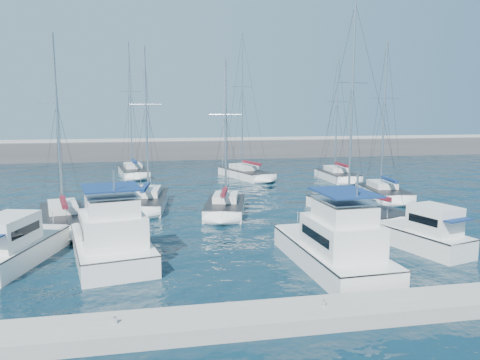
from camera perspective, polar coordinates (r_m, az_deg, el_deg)
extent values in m
plane|color=black|center=(29.54, 2.41, -7.71)|extent=(220.00, 220.00, 0.00)
cube|color=#424244|center=(80.18, -6.20, 3.36)|extent=(160.00, 6.00, 4.00)
cube|color=gray|center=(80.01, -6.23, 4.93)|extent=(160.00, 1.20, 0.50)
cube|color=gray|center=(19.55, 10.15, -15.69)|extent=(40.00, 2.20, 0.60)
cylinder|color=silver|center=(18.28, -14.97, -16.18)|extent=(0.16, 0.16, 0.25)
cylinder|color=silver|center=(19.38, 10.18, -14.55)|extent=(0.16, 0.16, 0.25)
cube|color=silver|center=(28.54, -25.33, -8.31)|extent=(4.30, 7.70, 1.60)
cube|color=#262628|center=(28.34, -25.43, -6.86)|extent=(4.35, 7.72, 0.08)
cube|color=silver|center=(27.40, -26.48, -5.61)|extent=(2.89, 3.82, 1.60)
cube|color=black|center=(27.38, -26.50, -5.44)|extent=(2.74, 3.18, 0.45)
cube|color=silver|center=(27.48, -15.42, -8.41)|extent=(5.35, 8.98, 1.60)
cube|color=#262628|center=(27.27, -15.48, -6.90)|extent=(5.42, 8.99, 0.08)
cube|color=silver|center=(26.08, -15.28, -5.68)|extent=(3.90, 4.45, 1.60)
cube|color=black|center=(26.06, -15.29, -5.51)|extent=(3.81, 3.70, 0.45)
cube|color=silver|center=(25.61, -15.33, -3.07)|extent=(3.05, 3.18, 0.90)
cube|color=navy|center=(25.43, -15.42, -0.87)|extent=(3.44, 3.62, 0.08)
cube|color=silver|center=(25.73, 11.03, -9.43)|extent=(3.78, 9.38, 1.60)
cube|color=#262628|center=(25.51, 11.08, -7.83)|extent=(3.85, 9.38, 0.08)
cube|color=silver|center=(24.30, 12.25, -6.61)|extent=(3.05, 4.41, 1.60)
cube|color=black|center=(24.28, 12.26, -6.43)|extent=(3.07, 3.56, 0.45)
cube|color=silver|center=(23.83, 12.56, -3.83)|extent=(2.42, 3.10, 0.90)
cube|color=navy|center=(23.64, 12.64, -1.46)|extent=(2.72, 3.54, 0.08)
cube|color=silver|center=(30.10, 21.49, -7.21)|extent=(3.73, 5.95, 1.60)
cube|color=#262628|center=(29.92, 21.57, -5.83)|extent=(3.78, 5.96, 0.08)
cube|color=silver|center=(29.30, 22.65, -4.48)|extent=(2.57, 3.00, 1.60)
cube|color=black|center=(29.28, 22.66, -4.33)|extent=(2.47, 2.52, 0.45)
cube|color=navy|center=(28.61, 24.23, -4.26)|extent=(2.22, 2.13, 0.07)
cube|color=silver|center=(36.29, -20.69, -4.68)|extent=(4.81, 9.09, 1.30)
cube|color=#262628|center=(36.16, -20.75, -3.71)|extent=(4.87, 9.11, 0.06)
cube|color=silver|center=(36.62, -20.82, -3.05)|extent=(2.73, 4.12, 0.55)
cylinder|color=silver|center=(36.27, -21.38, 6.84)|extent=(0.18, 0.18, 12.19)
cylinder|color=silver|center=(34.71, -20.71, -2.74)|extent=(1.06, 4.25, 0.12)
cube|color=#57111C|center=(34.59, -20.72, -2.52)|extent=(1.19, 3.87, 0.28)
cube|color=silver|center=(40.89, -11.20, -2.82)|extent=(3.94, 8.90, 1.30)
cube|color=#262628|center=(40.77, -11.23, -1.96)|extent=(4.00, 8.90, 0.06)
cube|color=silver|center=(41.24, -11.16, -1.38)|extent=(2.36, 3.96, 0.55)
cylinder|color=silver|center=(40.96, -11.36, 7.34)|extent=(0.18, 0.18, 12.10)
cylinder|color=silver|center=(39.36, -11.48, -1.06)|extent=(0.60, 4.29, 0.12)
cube|color=navy|center=(39.24, -11.51, -0.87)|extent=(0.78, 3.89, 0.28)
cube|color=silver|center=(37.64, -1.80, -3.65)|extent=(4.45, 7.49, 1.30)
cube|color=#262628|center=(37.51, -1.81, -2.71)|extent=(4.50, 7.50, 0.06)
cube|color=silver|center=(37.88, -1.76, -2.11)|extent=(2.54, 3.42, 0.55)
cylinder|color=silver|center=(37.50, -1.77, 6.35)|extent=(0.18, 0.18, 10.73)
cylinder|color=silver|center=(36.32, -1.94, -1.69)|extent=(0.93, 3.44, 0.12)
cube|color=#57111C|center=(36.19, -1.95, -1.49)|extent=(1.07, 3.15, 0.28)
cube|color=silver|center=(37.96, 13.94, -3.80)|extent=(5.20, 10.18, 1.30)
cube|color=#262628|center=(37.83, 13.97, -2.87)|extent=(5.26, 10.19, 0.06)
cube|color=silver|center=(38.24, 13.43, -2.24)|extent=(2.92, 4.60, 0.55)
cylinder|color=silver|center=(37.88, 13.50, 9.23)|extent=(0.18, 0.18, 14.81)
cylinder|color=silver|center=(36.55, 15.42, -1.94)|extent=(1.21, 4.77, 0.12)
cube|color=#57111C|center=(36.45, 15.53, -1.73)|extent=(1.32, 4.35, 0.28)
cube|color=silver|center=(46.05, 17.08, -1.76)|extent=(3.70, 7.40, 1.30)
cube|color=#262628|center=(45.94, 17.11, -0.99)|extent=(3.76, 7.40, 0.06)
cube|color=silver|center=(46.30, 16.92, -0.51)|extent=(2.25, 3.30, 0.55)
cylinder|color=silver|center=(46.01, 17.17, 7.89)|extent=(0.18, 0.18, 13.13)
cylinder|color=silver|center=(44.84, 17.68, -0.12)|extent=(0.48, 3.56, 0.12)
cube|color=navy|center=(44.72, 17.73, 0.05)|extent=(0.67, 3.23, 0.28)
cube|color=silver|center=(60.32, -12.86, 0.79)|extent=(4.18, 8.43, 1.30)
cube|color=#262628|center=(60.24, -12.88, 1.39)|extent=(4.23, 8.44, 0.06)
cube|color=silver|center=(60.70, -12.95, 1.74)|extent=(2.46, 3.78, 0.55)
cylinder|color=silver|center=(60.59, -13.23, 9.05)|extent=(0.18, 0.18, 15.06)
cylinder|color=silver|center=(58.95, -12.77, 2.09)|extent=(0.72, 4.01, 0.12)
cube|color=navy|center=(58.83, -12.76, 2.22)|extent=(0.89, 3.64, 0.28)
cube|color=silver|center=(57.26, 0.69, 0.60)|extent=(5.69, 9.60, 1.30)
cube|color=#262628|center=(57.17, 0.69, 1.22)|extent=(5.75, 9.62, 0.06)
cube|color=silver|center=(57.62, 0.42, 1.60)|extent=(3.12, 4.40, 0.55)
cylinder|color=silver|center=(57.50, 0.26, 9.73)|extent=(0.18, 0.18, 15.91)
cylinder|color=silver|center=(55.89, 1.38, 1.95)|extent=(1.48, 4.37, 0.12)
cube|color=#57111C|center=(55.78, 1.43, 2.09)|extent=(1.56, 4.01, 0.28)
cube|color=silver|center=(56.61, 11.76, 0.32)|extent=(3.03, 7.53, 1.30)
cube|color=#262628|center=(56.53, 11.78, 0.96)|extent=(3.09, 7.53, 0.06)
cube|color=silver|center=(56.92, 11.61, 1.34)|extent=(1.97, 3.30, 0.55)
cylinder|color=silver|center=(56.74, 11.70, 8.05)|extent=(0.18, 0.18, 12.90)
cylinder|color=silver|center=(55.39, 12.25, 1.69)|extent=(0.14, 3.76, 0.12)
cube|color=#57111C|center=(55.28, 12.29, 1.83)|extent=(0.37, 3.38, 0.28)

